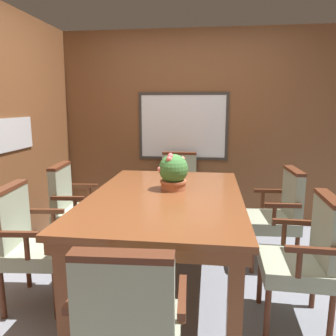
% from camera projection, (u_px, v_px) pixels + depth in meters
% --- Properties ---
extents(ground_plane, '(14.00, 14.00, 0.00)m').
position_uv_depth(ground_plane, '(173.00, 287.00, 2.79)').
color(ground_plane, gray).
extents(wall_back, '(7.20, 0.08, 2.45)m').
position_uv_depth(wall_back, '(188.00, 128.00, 4.24)').
color(wall_back, brown).
rests_on(wall_back, ground_plane).
extents(dining_table, '(1.27, 1.94, 0.78)m').
position_uv_depth(dining_table, '(166.00, 205.00, 2.78)').
color(dining_table, brown).
rests_on(dining_table, ground_plane).
extents(chair_head_near, '(0.54, 0.48, 0.94)m').
position_uv_depth(chair_head_near, '(129.00, 325.00, 1.51)').
color(chair_head_near, '#562B19').
rests_on(chair_head_near, ground_plane).
extents(chair_left_near, '(0.50, 0.55, 0.94)m').
position_uv_depth(chair_left_near, '(29.00, 239.00, 2.49)').
color(chair_left_near, '#562B19').
rests_on(chair_left_near, ground_plane).
extents(chair_right_near, '(0.47, 0.53, 0.94)m').
position_uv_depth(chair_right_near, '(306.00, 254.00, 2.23)').
color(chair_right_near, '#562B19').
rests_on(chair_right_near, ground_plane).
extents(chair_right_far, '(0.48, 0.54, 0.94)m').
position_uv_depth(chair_right_far, '(279.00, 212.00, 3.11)').
color(chair_right_far, '#562B19').
rests_on(chair_right_far, ground_plane).
extents(chair_head_far, '(0.54, 0.47, 0.94)m').
position_uv_depth(chair_head_far, '(179.00, 186.00, 4.10)').
color(chair_head_far, '#562B19').
rests_on(chair_head_far, ground_plane).
extents(chair_left_far, '(0.49, 0.55, 0.94)m').
position_uv_depth(chair_left_far, '(73.00, 205.00, 3.34)').
color(chair_left_far, '#562B19').
rests_on(chair_left_far, ground_plane).
extents(potted_plant, '(0.27, 0.28, 0.33)m').
position_uv_depth(potted_plant, '(173.00, 172.00, 2.90)').
color(potted_plant, '#B2603D').
rests_on(potted_plant, dining_table).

